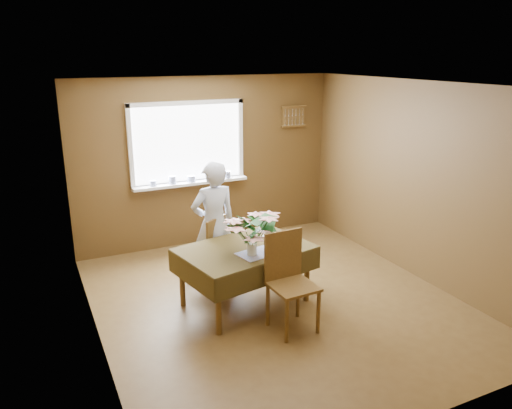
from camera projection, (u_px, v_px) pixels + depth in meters
name	position (u px, v px, depth m)	size (l,w,h in m)	color
floor	(276.00, 302.00, 5.88)	(4.50, 4.50, 0.00)	brown
ceiling	(279.00, 85.00, 5.15)	(4.50, 4.50, 0.00)	white
wall_back	(207.00, 162.00, 7.46)	(4.00, 4.00, 0.00)	brown
wall_front	(423.00, 281.00, 3.57)	(4.00, 4.00, 0.00)	brown
wall_left	(90.00, 226.00, 4.69)	(4.50, 4.50, 0.00)	brown
wall_right	(416.00, 181.00, 6.34)	(4.50, 4.50, 0.00)	brown
window_assembly	(189.00, 157.00, 7.26)	(1.72, 0.20, 1.22)	white
spoon_rack	(294.00, 116.00, 7.85)	(0.44, 0.05, 0.33)	brown
dining_table	(245.00, 254.00, 5.68)	(1.60, 1.24, 0.70)	brown
chair_far	(210.00, 247.00, 6.22)	(0.53, 0.53, 0.89)	brown
chair_near	(289.00, 277.00, 5.22)	(0.47, 0.47, 1.04)	brown
seated_woman	(214.00, 224.00, 6.13)	(0.58, 0.38, 1.58)	white
flower_bouquet	(252.00, 228.00, 5.36)	(0.56, 0.56, 0.48)	white
side_plate	(271.00, 236.00, 5.98)	(0.21, 0.21, 0.01)	white
table_knife	(269.00, 249.00, 5.59)	(0.02, 0.20, 0.00)	silver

